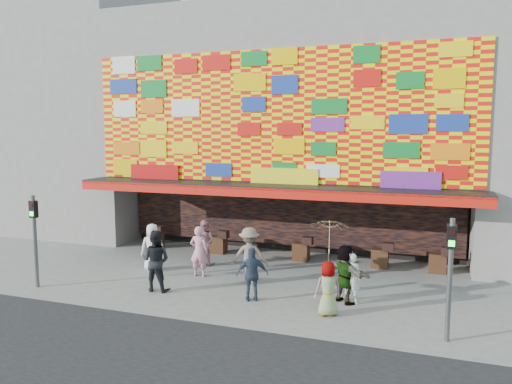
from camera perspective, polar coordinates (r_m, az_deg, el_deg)
ground at (r=15.82m, az=-2.72°, el=-11.53°), size 90.00×90.00×0.00m
shop_building at (r=22.76m, az=5.12°, el=7.53°), size 15.20×9.40×10.00m
neighbor_left at (r=28.80m, az=-21.18°, el=8.51°), size 11.00×8.00×12.00m
signal_left at (r=17.46m, az=-23.98°, el=-4.05°), size 0.22×0.20×3.00m
signal_right at (r=12.76m, az=21.32°, el=-7.87°), size 0.22×0.20×3.00m
ped_a at (r=18.47m, az=-11.73°, el=-6.18°), size 1.00×0.91×1.71m
ped_b at (r=17.48m, az=-6.53°, el=-6.74°), size 0.68×0.47×1.76m
ped_c at (r=16.14m, az=-11.39°, el=-7.67°), size 0.99×0.79×1.95m
ped_d at (r=16.52m, az=-0.76°, el=-7.30°), size 1.38×1.06×1.88m
ped_e at (r=14.95m, az=-0.43°, el=-9.39°), size 1.02×0.74×1.61m
ped_f at (r=15.01m, az=10.16°, el=-9.19°), size 1.59×1.39×1.74m
ped_g at (r=13.98m, az=8.22°, el=-10.87°), size 0.88×0.79×1.51m
ped_h at (r=15.02m, az=10.88°, el=-9.64°), size 0.60×0.43×1.51m
ped_i at (r=18.95m, az=-5.93°, el=-5.74°), size 0.84×0.66×1.71m
parasol at (r=13.61m, az=8.33°, el=-5.15°), size 1.32×1.33×1.91m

